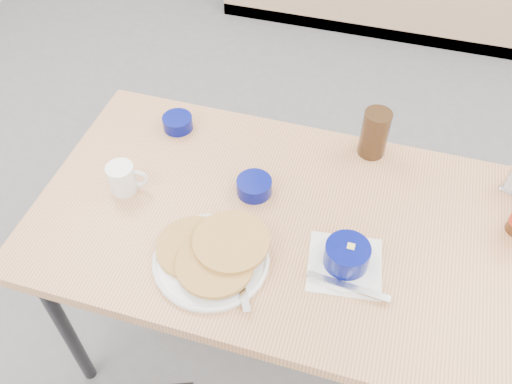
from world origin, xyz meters
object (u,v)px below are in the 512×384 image
(coffee_mug, at_px, (123,178))
(butter_bowl, at_px, (254,186))
(pancake_plate, at_px, (212,255))
(dining_table, at_px, (280,232))
(amber_tumbler, at_px, (375,133))
(grits_setting, at_px, (346,258))
(creamer_bowl, at_px, (178,123))

(coffee_mug, distance_m, butter_bowl, 0.38)
(butter_bowl, bearing_deg, pancake_plate, -97.69)
(coffee_mug, bearing_deg, butter_bowl, 14.77)
(coffee_mug, bearing_deg, dining_table, 2.55)
(dining_table, bearing_deg, coffee_mug, -177.45)
(coffee_mug, bearing_deg, amber_tumbler, 28.30)
(butter_bowl, height_order, amber_tumbler, amber_tumbler)
(grits_setting, relative_size, creamer_bowl, 2.43)
(creamer_bowl, bearing_deg, butter_bowl, -31.76)
(grits_setting, height_order, butter_bowl, grits_setting)
(dining_table, xyz_separation_m, creamer_bowl, (-0.42, 0.27, 0.08))
(creamer_bowl, xyz_separation_m, butter_bowl, (0.32, -0.20, 0.00))
(dining_table, xyz_separation_m, amber_tumbler, (0.20, 0.34, 0.14))
(butter_bowl, bearing_deg, dining_table, -36.84)
(grits_setting, bearing_deg, coffee_mug, 172.92)
(dining_table, distance_m, amber_tumbler, 0.42)
(pancake_plate, distance_m, coffee_mug, 0.37)
(creamer_bowl, bearing_deg, dining_table, -33.03)
(butter_bowl, bearing_deg, coffee_mug, -165.23)
(grits_setting, distance_m, creamer_bowl, 0.73)
(amber_tumbler, bearing_deg, grits_setting, -90.08)
(pancake_plate, distance_m, grits_setting, 0.35)
(grits_setting, xyz_separation_m, butter_bowl, (-0.30, 0.18, -0.01))
(dining_table, relative_size, butter_bowl, 13.54)
(pancake_plate, bearing_deg, amber_tumbler, 57.28)
(dining_table, relative_size, pancake_plate, 4.55)
(dining_table, xyz_separation_m, coffee_mug, (-0.47, -0.02, 0.11))
(coffee_mug, bearing_deg, creamer_bowl, 80.87)
(creamer_bowl, distance_m, butter_bowl, 0.38)
(dining_table, relative_size, coffee_mug, 12.06)
(dining_table, height_order, coffee_mug, coffee_mug)
(pancake_plate, relative_size, creamer_bowl, 3.17)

